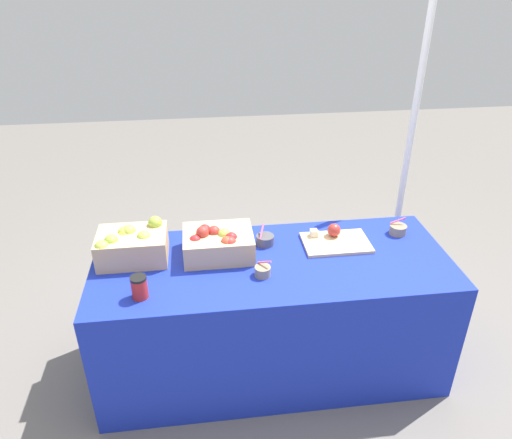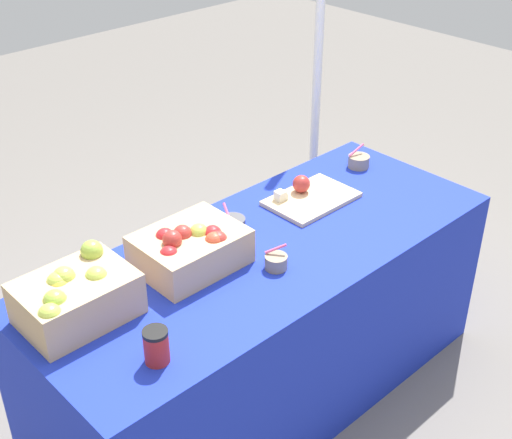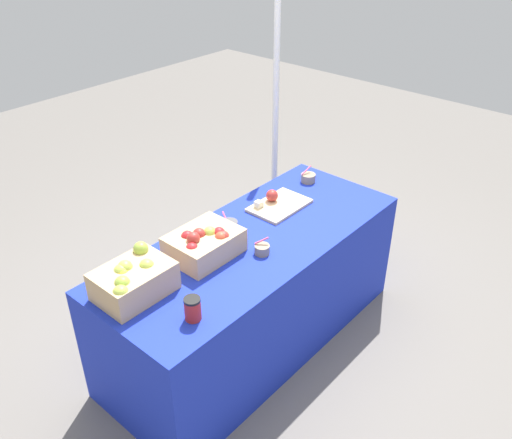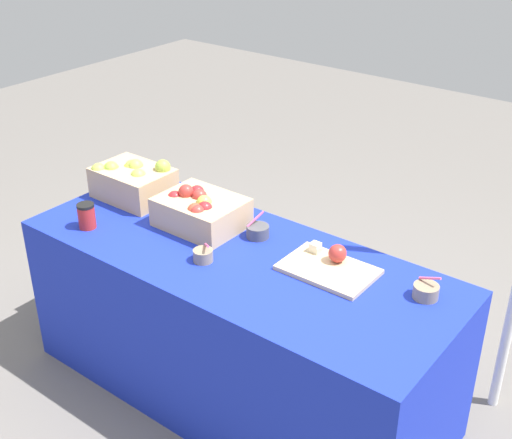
{
  "view_description": "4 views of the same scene",
  "coord_description": "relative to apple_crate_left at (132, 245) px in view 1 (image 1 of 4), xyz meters",
  "views": [
    {
      "loc": [
        -0.36,
        -2.1,
        2.17
      ],
      "look_at": [
        -0.09,
        -0.01,
        1.0
      ],
      "focal_mm": 33.8,
      "sensor_mm": 36.0,
      "label": 1
    },
    {
      "loc": [
        -1.54,
        -1.59,
        2.2
      ],
      "look_at": [
        -0.03,
        0.02,
        0.86
      ],
      "focal_mm": 49.58,
      "sensor_mm": 36.0,
      "label": 2
    },
    {
      "loc": [
        -1.9,
        -1.68,
        2.43
      ],
      "look_at": [
        0.04,
        0.01,
        0.85
      ],
      "focal_mm": 38.36,
      "sensor_mm": 36.0,
      "label": 3
    },
    {
      "loc": [
        1.56,
        -1.88,
        2.2
      ],
      "look_at": [
        0.05,
        0.07,
        0.89
      ],
      "focal_mm": 47.92,
      "sensor_mm": 36.0,
      "label": 4
    }
  ],
  "objects": [
    {
      "name": "coffee_cup",
      "position": [
        0.06,
        -0.34,
        -0.03
      ],
      "size": [
        0.08,
        0.08,
        0.12
      ],
      "color": "red",
      "rests_on": "table"
    },
    {
      "name": "tent_pole",
      "position": [
        1.7,
        0.53,
        0.15
      ],
      "size": [
        0.04,
        0.04,
        1.95
      ],
      "primitive_type": "cylinder",
      "color": "white",
      "rests_on": "ground_plane"
    },
    {
      "name": "apple_crate_left",
      "position": [
        0.0,
        0.0,
        0.0
      ],
      "size": [
        0.36,
        0.26,
        0.2
      ],
      "color": "tan",
      "rests_on": "table"
    },
    {
      "name": "cutting_board_front",
      "position": [
        1.11,
        0.02,
        -0.07
      ],
      "size": [
        0.37,
        0.25,
        0.09
      ],
      "color": "#D1B284",
      "rests_on": "table"
    },
    {
      "name": "sample_bowl_far",
      "position": [
        0.66,
        -0.24,
        -0.06
      ],
      "size": [
        0.09,
        0.08,
        0.09
      ],
      "color": "gray",
      "rests_on": "table"
    },
    {
      "name": "ground_plane",
      "position": [
        0.73,
        -0.11,
        -0.83
      ],
      "size": [
        10.0,
        10.0,
        0.0
      ],
      "primitive_type": "plane",
      "color": "slate"
    },
    {
      "name": "apple_crate_middle",
      "position": [
        0.45,
        -0.02,
        -0.01
      ],
      "size": [
        0.37,
        0.29,
        0.18
      ],
      "color": "tan",
      "rests_on": "table"
    },
    {
      "name": "table",
      "position": [
        0.73,
        -0.11,
        -0.46
      ],
      "size": [
        1.9,
        0.76,
        0.74
      ],
      "primitive_type": "cube",
      "color": "#192DB7",
      "rests_on": "ground_plane"
    },
    {
      "name": "sample_bowl_mid",
      "position": [
        0.72,
        0.05,
        -0.06
      ],
      "size": [
        0.1,
        0.1,
        0.11
      ],
      "color": "#4C4C51",
      "rests_on": "table"
    },
    {
      "name": "sample_bowl_near",
      "position": [
        1.5,
        0.07,
        -0.06
      ],
      "size": [
        0.1,
        0.1,
        0.1
      ],
      "color": "gray",
      "rests_on": "table"
    }
  ]
}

